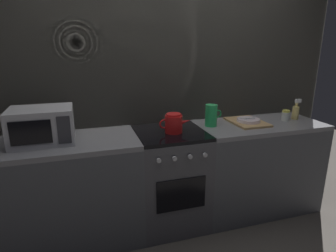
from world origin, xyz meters
TOP-DOWN VIEW (x-y plane):
  - ground_plane at (0.00, 0.00)m, footprint 8.00×8.00m
  - back_wall at (0.00, 0.32)m, footprint 3.60×0.05m
  - counter_left at (-0.90, 0.00)m, footprint 1.20×0.60m
  - stove_unit at (-0.00, -0.00)m, footprint 0.60×0.63m
  - counter_right at (0.90, 0.00)m, footprint 1.20×0.60m
  - microwave at (-1.02, 0.02)m, footprint 0.46×0.35m
  - kettle at (0.02, -0.04)m, footprint 0.28×0.15m
  - pitcher at (0.41, 0.05)m, footprint 0.16×0.11m
  - dish_pile at (0.78, 0.03)m, footprint 0.30×0.40m
  - spice_jar at (1.20, 0.01)m, footprint 0.08×0.08m
  - spray_bottle at (1.33, 0.02)m, footprint 0.08×0.06m

SIDE VIEW (x-z plane):
  - ground_plane at x=0.00m, z-range 0.00..0.00m
  - stove_unit at x=0.00m, z-range 0.00..0.90m
  - counter_left at x=-0.90m, z-range 0.00..0.90m
  - counter_right at x=0.90m, z-range 0.00..0.90m
  - dish_pile at x=0.78m, z-range 0.89..0.95m
  - spice_jar at x=1.20m, z-range 0.90..1.00m
  - spray_bottle at x=1.33m, z-range 0.88..1.08m
  - kettle at x=0.02m, z-range 0.90..1.06m
  - pitcher at x=0.41m, z-range 0.90..1.10m
  - microwave at x=-1.02m, z-range 0.90..1.17m
  - back_wall at x=0.00m, z-range 0.00..2.40m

